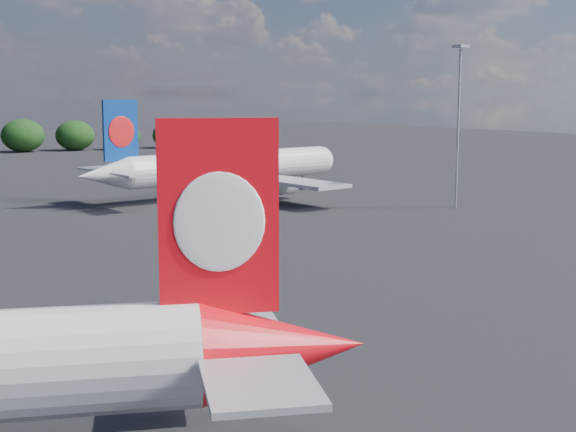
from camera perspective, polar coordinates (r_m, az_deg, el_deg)
china_southern_airliner at (r=116.02m, az=-4.60°, el=3.44°), size 43.19×41.09×14.09m
floodlight_mast_near at (r=106.74m, az=12.06°, el=7.90°), size 1.60×1.60×21.00m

